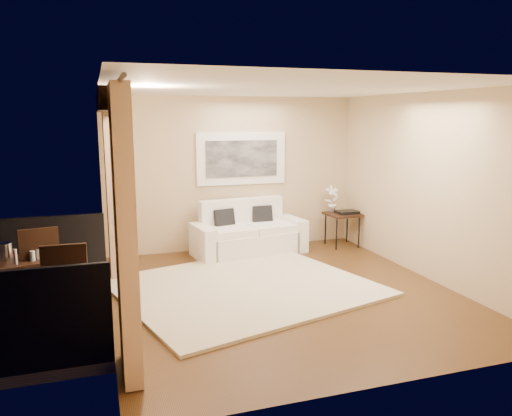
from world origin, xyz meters
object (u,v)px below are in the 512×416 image
side_table (342,216)px  balcony_chair_far (40,261)px  orchid (332,199)px  balcony_chair_near (65,288)px  ice_bucket (4,251)px  sofa (247,234)px  bistro_table (21,267)px

side_table → balcony_chair_far: 5.22m
orchid → balcony_chair_near: size_ratio=0.47×
orchid → balcony_chair_near: (-4.50, -2.95, -0.25)m
side_table → ice_bucket: bearing=-163.3°
balcony_chair_near → ice_bucket: balcony_chair_near is taller
balcony_chair_far → orchid: bearing=-169.9°
ice_bucket → sofa: bearing=25.4°
sofa → balcony_chair_far: (-3.18, -1.69, 0.28)m
sofa → balcony_chair_far: balcony_chair_far is taller
sofa → side_table: sofa is taller
sofa → bistro_table: sofa is taller
sofa → side_table: (1.79, -0.09, 0.23)m
balcony_chair_far → balcony_chair_near: 1.22m
bistro_table → ice_bucket: bearing=152.9°
orchid → sofa: bearing=-176.9°
balcony_chair_far → balcony_chair_near: (0.34, -1.17, 0.01)m
bistro_table → balcony_chair_near: bearing=-63.3°
bistro_table → sofa: bearing=27.9°
sofa → ice_bucket: sofa is taller
side_table → ice_bucket: (-5.35, -1.60, 0.21)m
orchid → balcony_chair_near: 5.38m
bistro_table → ice_bucket: size_ratio=3.53×
orchid → bistro_table: bearing=-159.6°
sofa → ice_bucket: bearing=-162.7°
side_table → balcony_chair_near: balcony_chair_near is taller
orchid → side_table: bearing=-54.1°
side_table → orchid: orchid is taller
side_table → orchid: size_ratio=1.23×
ice_bucket → bistro_table: bearing=-27.1°
balcony_chair_near → ice_bucket: size_ratio=5.28×
balcony_chair_near → balcony_chair_far: bearing=108.1°
sofa → balcony_chair_near: 4.03m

